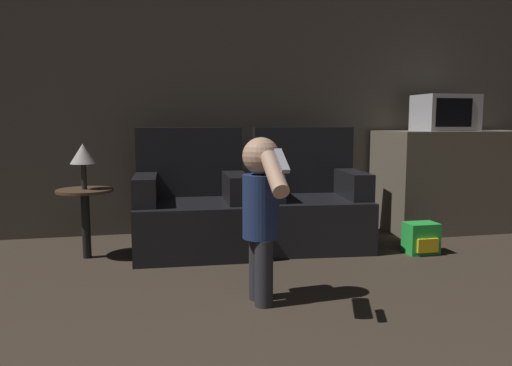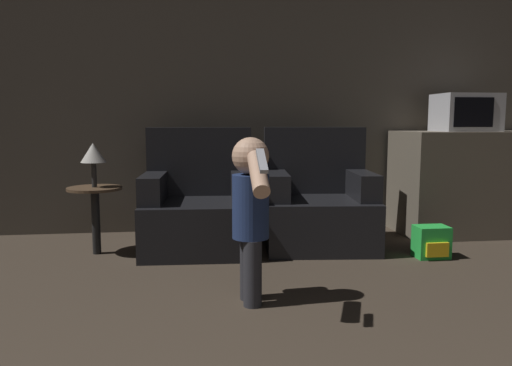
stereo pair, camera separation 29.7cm
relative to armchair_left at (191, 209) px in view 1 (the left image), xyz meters
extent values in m
cube|color=#51493F|center=(0.00, 0.67, 0.98)|extent=(8.40, 0.05, 2.60)
cube|color=black|center=(0.00, -0.06, -0.13)|extent=(0.85, 0.81, 0.38)
cube|color=black|center=(0.01, 0.24, 0.33)|extent=(0.82, 0.20, 0.54)
cube|color=black|center=(-0.33, -0.04, 0.16)|extent=(0.19, 0.61, 0.20)
cube|color=black|center=(0.32, -0.08, 0.16)|extent=(0.19, 0.61, 0.20)
cube|color=black|center=(0.92, -0.06, -0.13)|extent=(0.89, 0.84, 0.38)
cube|color=black|center=(0.95, 0.24, 0.33)|extent=(0.83, 0.24, 0.54)
cube|color=black|center=(0.59, -0.03, 0.16)|extent=(0.22, 0.62, 0.20)
cube|color=black|center=(1.25, -0.09, 0.16)|extent=(0.22, 0.62, 0.20)
cylinder|color=#28282D|center=(0.26, -1.24, -0.14)|extent=(0.10, 0.10, 0.35)
cylinder|color=#28282D|center=(0.25, -1.14, -0.14)|extent=(0.10, 0.10, 0.35)
cylinder|color=navy|center=(0.26, -1.19, 0.21)|extent=(0.19, 0.19, 0.34)
sphere|color=tan|center=(0.26, -1.19, 0.47)|extent=(0.19, 0.19, 0.19)
cylinder|color=tan|center=(0.25, -1.07, 0.19)|extent=(0.08, 0.08, 0.28)
cylinder|color=tan|center=(0.26, -1.43, 0.41)|extent=(0.08, 0.29, 0.21)
cube|color=#99999E|center=(0.26, -1.56, 0.48)|extent=(0.04, 0.16, 0.10)
cube|color=green|center=(1.64, -0.47, -0.20)|extent=(0.23, 0.17, 0.23)
cube|color=yellow|center=(1.64, -0.56, -0.24)|extent=(0.16, 0.02, 0.10)
cube|color=#665B4C|center=(2.42, 0.27, 0.12)|extent=(1.38, 0.67, 0.88)
cube|color=#B7B7BC|center=(2.27, 0.27, 0.72)|extent=(0.49, 0.37, 0.32)
cube|color=black|center=(2.24, 0.08, 0.72)|extent=(0.34, 0.01, 0.24)
cylinder|color=black|center=(-0.75, -0.06, -0.08)|extent=(0.06, 0.06, 0.47)
cylinder|color=#4C3826|center=(-0.75, -0.06, 0.17)|extent=(0.39, 0.39, 0.02)
cylinder|color=#262626|center=(-0.75, -0.06, 0.27)|extent=(0.04, 0.04, 0.18)
cone|color=#B2ADA3|center=(-0.75, -0.06, 0.43)|extent=(0.18, 0.18, 0.14)
camera|label=1|loc=(-0.34, -3.70, 0.65)|focal=35.00mm
camera|label=2|loc=(-0.04, -3.75, 0.65)|focal=35.00mm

